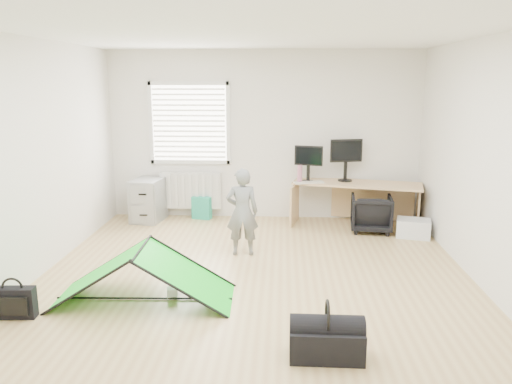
{
  "coord_description": "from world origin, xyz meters",
  "views": [
    {
      "loc": [
        0.31,
        -5.29,
        2.24
      ],
      "look_at": [
        0.0,
        0.4,
        0.95
      ],
      "focal_mm": 35.0,
      "sensor_mm": 36.0,
      "label": 1
    }
  ],
  "objects_px": {
    "duffel_bag": "(326,343)",
    "office_chair": "(371,213)",
    "thermos": "(300,174)",
    "monitor_right": "(345,166)",
    "storage_crate": "(413,228)",
    "monitor_left": "(308,169)",
    "kite": "(143,274)",
    "person": "(242,212)",
    "laptop_bag": "(14,303)",
    "filing_cabinet": "(148,200)",
    "desk": "(356,203)"
  },
  "relations": [
    {
      "from": "duffel_bag",
      "to": "office_chair",
      "type": "bearing_deg",
      "value": 75.41
    },
    {
      "from": "thermos",
      "to": "office_chair",
      "type": "xyz_separation_m",
      "value": [
        1.07,
        -0.31,
        -0.53
      ]
    },
    {
      "from": "monitor_right",
      "to": "thermos",
      "type": "bearing_deg",
      "value": -179.21
    },
    {
      "from": "office_chair",
      "to": "storage_crate",
      "type": "xyz_separation_m",
      "value": [
        0.57,
        -0.27,
        -0.14
      ]
    },
    {
      "from": "monitor_left",
      "to": "monitor_right",
      "type": "bearing_deg",
      "value": 26.27
    },
    {
      "from": "kite",
      "to": "duffel_bag",
      "type": "relative_size",
      "value": 3.03
    },
    {
      "from": "person",
      "to": "laptop_bag",
      "type": "distance_m",
      "value": 2.82
    },
    {
      "from": "monitor_left",
      "to": "office_chair",
      "type": "distance_m",
      "value": 1.18
    },
    {
      "from": "filing_cabinet",
      "to": "laptop_bag",
      "type": "height_order",
      "value": "filing_cabinet"
    },
    {
      "from": "thermos",
      "to": "laptop_bag",
      "type": "distance_m",
      "value": 4.42
    },
    {
      "from": "laptop_bag",
      "to": "storage_crate",
      "type": "bearing_deg",
      "value": 27.71
    },
    {
      "from": "monitor_right",
      "to": "storage_crate",
      "type": "bearing_deg",
      "value": -51.78
    },
    {
      "from": "monitor_right",
      "to": "thermos",
      "type": "distance_m",
      "value": 0.75
    },
    {
      "from": "kite",
      "to": "duffel_bag",
      "type": "distance_m",
      "value": 2.07
    },
    {
      "from": "desk",
      "to": "monitor_right",
      "type": "height_order",
      "value": "monitor_right"
    },
    {
      "from": "monitor_left",
      "to": "person",
      "type": "bearing_deg",
      "value": -104.99
    },
    {
      "from": "monitor_left",
      "to": "filing_cabinet",
      "type": "bearing_deg",
      "value": -163.81
    },
    {
      "from": "laptop_bag",
      "to": "monitor_right",
      "type": "bearing_deg",
      "value": 40.69
    },
    {
      "from": "laptop_bag",
      "to": "person",
      "type": "bearing_deg",
      "value": 38.89
    },
    {
      "from": "office_chair",
      "to": "laptop_bag",
      "type": "xyz_separation_m",
      "value": [
        -3.89,
        -3.03,
        -0.12
      ]
    },
    {
      "from": "filing_cabinet",
      "to": "person",
      "type": "height_order",
      "value": "person"
    },
    {
      "from": "monitor_left",
      "to": "office_chair",
      "type": "bearing_deg",
      "value": -5.78
    },
    {
      "from": "monitor_left",
      "to": "thermos",
      "type": "xyz_separation_m",
      "value": [
        -0.13,
        -0.07,
        -0.07
      ]
    },
    {
      "from": "desk",
      "to": "kite",
      "type": "xyz_separation_m",
      "value": [
        -2.58,
        -2.93,
        -0.05
      ]
    },
    {
      "from": "filing_cabinet",
      "to": "duffel_bag",
      "type": "height_order",
      "value": "filing_cabinet"
    },
    {
      "from": "office_chair",
      "to": "laptop_bag",
      "type": "distance_m",
      "value": 4.94
    },
    {
      "from": "kite",
      "to": "laptop_bag",
      "type": "relative_size",
      "value": 4.48
    },
    {
      "from": "thermos",
      "to": "storage_crate",
      "type": "relative_size",
      "value": 0.59
    },
    {
      "from": "office_chair",
      "to": "kite",
      "type": "distance_m",
      "value": 3.77
    },
    {
      "from": "thermos",
      "to": "kite",
      "type": "distance_m",
      "value": 3.38
    },
    {
      "from": "laptop_bag",
      "to": "duffel_bag",
      "type": "xyz_separation_m",
      "value": [
        2.93,
        -0.55,
        -0.02
      ]
    },
    {
      "from": "desk",
      "to": "person",
      "type": "relative_size",
      "value": 1.71
    },
    {
      "from": "desk",
      "to": "office_chair",
      "type": "distance_m",
      "value": 0.41
    },
    {
      "from": "office_chair",
      "to": "laptop_bag",
      "type": "relative_size",
      "value": 1.48
    },
    {
      "from": "thermos",
      "to": "kite",
      "type": "xyz_separation_m",
      "value": [
        -1.69,
        -2.88,
        -0.52
      ]
    },
    {
      "from": "desk",
      "to": "monitor_right",
      "type": "relative_size",
      "value": 3.84
    },
    {
      "from": "monitor_right",
      "to": "thermos",
      "type": "relative_size",
      "value": 1.85
    },
    {
      "from": "monitor_right",
      "to": "office_chair",
      "type": "distance_m",
      "value": 0.87
    },
    {
      "from": "monitor_left",
      "to": "laptop_bag",
      "type": "distance_m",
      "value": 4.57
    },
    {
      "from": "desk",
      "to": "laptop_bag",
      "type": "relative_size",
      "value": 4.8
    },
    {
      "from": "desk",
      "to": "thermos",
      "type": "xyz_separation_m",
      "value": [
        -0.89,
        -0.05,
        0.47
      ]
    },
    {
      "from": "filing_cabinet",
      "to": "monitor_left",
      "type": "xyz_separation_m",
      "value": [
        2.56,
        -0.0,
        0.54
      ]
    },
    {
      "from": "office_chair",
      "to": "duffel_bag",
      "type": "bearing_deg",
      "value": 80.8
    },
    {
      "from": "kite",
      "to": "monitor_left",
      "type": "bearing_deg",
      "value": 56.04
    },
    {
      "from": "kite",
      "to": "storage_crate",
      "type": "height_order",
      "value": "kite"
    },
    {
      "from": "office_chair",
      "to": "filing_cabinet",
      "type": "bearing_deg",
      "value": -0.35
    },
    {
      "from": "monitor_left",
      "to": "thermos",
      "type": "height_order",
      "value": "monitor_left"
    },
    {
      "from": "desk",
      "to": "duffel_bag",
      "type": "distance_m",
      "value": 4.02
    },
    {
      "from": "monitor_right",
      "to": "kite",
      "type": "height_order",
      "value": "monitor_right"
    },
    {
      "from": "person",
      "to": "laptop_bag",
      "type": "bearing_deg",
      "value": 37.97
    }
  ]
}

